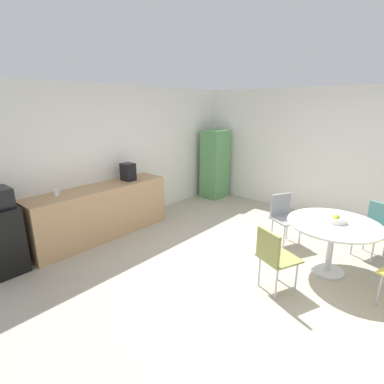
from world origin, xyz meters
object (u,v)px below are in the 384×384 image
(locker_cabinet, at_px, (215,164))
(chair_olive, at_px, (273,254))
(fruit_bowl, at_px, (336,219))
(chair_teal, at_px, (376,224))
(coffee_maker, at_px, (128,172))
(round_table, at_px, (333,231))
(chair_gray, at_px, (283,213))
(mug_white, at_px, (56,193))

(locker_cabinet, xyz_separation_m, chair_olive, (-2.76, -2.92, -0.31))
(fruit_bowl, bearing_deg, locker_cabinet, 61.71)
(chair_teal, height_order, coffee_maker, coffee_maker)
(chair_teal, height_order, chair_olive, same)
(locker_cabinet, distance_m, round_table, 3.80)
(chair_gray, xyz_separation_m, chair_olive, (-1.40, -0.50, 0.00))
(locker_cabinet, relative_size, fruit_bowl, 6.33)
(chair_gray, bearing_deg, coffee_maker, 115.65)
(fruit_bowl, bearing_deg, chair_teal, -21.08)
(chair_olive, bearing_deg, round_table, -23.27)
(chair_olive, distance_m, coffee_maker, 3.08)
(chair_olive, relative_size, coffee_maker, 2.59)
(chair_gray, relative_size, mug_white, 6.43)
(locker_cabinet, height_order, round_table, locker_cabinet)
(round_table, relative_size, coffee_maker, 3.72)
(round_table, bearing_deg, chair_olive, 156.73)
(mug_white, bearing_deg, round_table, -59.13)
(chair_gray, xyz_separation_m, fruit_bowl, (-0.44, -0.90, 0.26))
(locker_cabinet, bearing_deg, fruit_bowl, -118.29)
(locker_cabinet, height_order, chair_teal, locker_cabinet)
(fruit_bowl, xyz_separation_m, mug_white, (-2.11, 3.48, 0.17))
(chair_gray, distance_m, coffee_maker, 2.85)
(round_table, distance_m, chair_teal, 1.02)
(locker_cabinet, relative_size, round_table, 1.40)
(locker_cabinet, xyz_separation_m, chair_teal, (-0.88, -3.68, -0.31))
(chair_olive, xyz_separation_m, coffee_maker, (0.19, 3.02, 0.54))
(chair_olive, height_order, mug_white, mug_white)
(round_table, relative_size, chair_olive, 1.44)
(fruit_bowl, xyz_separation_m, coffee_maker, (-0.78, 3.43, 0.28))
(locker_cabinet, height_order, chair_gray, locker_cabinet)
(fruit_bowl, bearing_deg, mug_white, 121.24)
(locker_cabinet, relative_size, chair_olive, 2.01)
(round_table, bearing_deg, chair_teal, -20.71)
(locker_cabinet, xyz_separation_m, fruit_bowl, (-1.79, -3.33, -0.05))
(round_table, xyz_separation_m, mug_white, (-2.08, 3.48, 0.33))
(chair_gray, height_order, fruit_bowl, fruit_bowl)
(round_table, xyz_separation_m, chair_teal, (0.95, -0.36, -0.09))
(round_table, relative_size, chair_gray, 1.44)
(chair_teal, height_order, chair_gray, same)
(chair_teal, relative_size, mug_white, 6.43)
(chair_olive, xyz_separation_m, mug_white, (-1.15, 3.08, 0.43))
(chair_teal, relative_size, fruit_bowl, 3.15)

